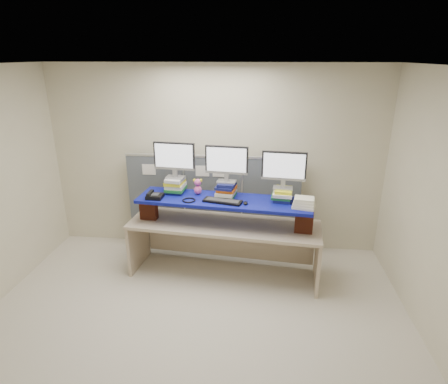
# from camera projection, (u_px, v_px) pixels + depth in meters

# --- Properties ---
(room) EXTENTS (5.00, 4.00, 2.80)m
(room) POSITION_uv_depth(u_px,v_px,m) (190.00, 213.00, 3.77)
(room) COLOR beige
(room) RESTS_ON ground
(cubicle_partition) EXTENTS (2.60, 0.06, 1.53)m
(cubicle_partition) POSITION_uv_depth(u_px,v_px,m) (213.00, 204.00, 5.65)
(cubicle_partition) COLOR #474D54
(cubicle_partition) RESTS_ON ground
(desk) EXTENTS (2.61, 1.00, 0.78)m
(desk) POSITION_uv_depth(u_px,v_px,m) (224.00, 234.00, 5.05)
(desk) COLOR #C0AC92
(desk) RESTS_ON ground
(brick_pier_left) EXTENTS (0.24, 0.14, 0.31)m
(brick_pier_left) POSITION_uv_depth(u_px,v_px,m) (149.00, 208.00, 5.09)
(brick_pier_left) COLOR maroon
(brick_pier_left) RESTS_ON desk
(brick_pier_right) EXTENTS (0.24, 0.14, 0.31)m
(brick_pier_right) POSITION_uv_depth(u_px,v_px,m) (304.00, 221.00, 4.70)
(brick_pier_right) COLOR maroon
(brick_pier_right) RESTS_ON desk
(blue_board) EXTENTS (2.32, 0.79, 0.04)m
(blue_board) POSITION_uv_depth(u_px,v_px,m) (224.00, 201.00, 4.88)
(blue_board) COLOR #0B0978
(blue_board) RESTS_ON brick_pier_left
(book_stack_left) EXTENTS (0.27, 0.31, 0.21)m
(book_stack_left) POSITION_uv_depth(u_px,v_px,m) (175.00, 185.00, 5.08)
(book_stack_left) COLOR #11154E
(book_stack_left) RESTS_ON blue_board
(book_stack_center) EXTENTS (0.28, 0.33, 0.20)m
(book_stack_center) POSITION_uv_depth(u_px,v_px,m) (226.00, 189.00, 4.95)
(book_stack_center) COLOR #1C6A2A
(book_stack_center) RESTS_ON blue_board
(book_stack_right) EXTENTS (0.29, 0.32, 0.16)m
(book_stack_right) POSITION_uv_depth(u_px,v_px,m) (283.00, 195.00, 4.82)
(book_stack_right) COLOR #11154E
(book_stack_right) RESTS_ON blue_board
(monitor_left) EXTENTS (0.56, 0.18, 0.49)m
(monitor_left) POSITION_uv_depth(u_px,v_px,m) (174.00, 158.00, 4.95)
(monitor_left) COLOR #A1A1A6
(monitor_left) RESTS_ON book_stack_left
(monitor_center) EXTENTS (0.56, 0.18, 0.49)m
(monitor_center) POSITION_uv_depth(u_px,v_px,m) (227.00, 162.00, 4.82)
(monitor_center) COLOR #A1A1A6
(monitor_center) RESTS_ON book_stack_center
(monitor_right) EXTENTS (0.56, 0.18, 0.49)m
(monitor_right) POSITION_uv_depth(u_px,v_px,m) (284.00, 168.00, 4.70)
(monitor_right) COLOR #A1A1A6
(monitor_right) RESTS_ON book_stack_right
(keyboard) EXTENTS (0.52, 0.27, 0.03)m
(keyboard) POSITION_uv_depth(u_px,v_px,m) (223.00, 201.00, 4.77)
(keyboard) COLOR black
(keyboard) RESTS_ON blue_board
(mouse) EXTENTS (0.09, 0.12, 0.03)m
(mouse) POSITION_uv_depth(u_px,v_px,m) (246.00, 203.00, 4.71)
(mouse) COLOR black
(mouse) RESTS_ON blue_board
(desk_phone) EXTENTS (0.22, 0.20, 0.09)m
(desk_phone) POSITION_uv_depth(u_px,v_px,m) (154.00, 196.00, 4.90)
(desk_phone) COLOR black
(desk_phone) RESTS_ON blue_board
(headset) EXTENTS (0.19, 0.19, 0.02)m
(headset) POSITION_uv_depth(u_px,v_px,m) (189.00, 200.00, 4.82)
(headset) COLOR black
(headset) RESTS_ON blue_board
(plush_toy) EXTENTS (0.13, 0.10, 0.22)m
(plush_toy) POSITION_uv_depth(u_px,v_px,m) (198.00, 186.00, 5.01)
(plush_toy) COLOR #E456A2
(plush_toy) RESTS_ON blue_board
(binder_stack) EXTENTS (0.31, 0.26, 0.13)m
(binder_stack) POSITION_uv_depth(u_px,v_px,m) (304.00, 203.00, 4.59)
(binder_stack) COLOR white
(binder_stack) RESTS_ON blue_board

